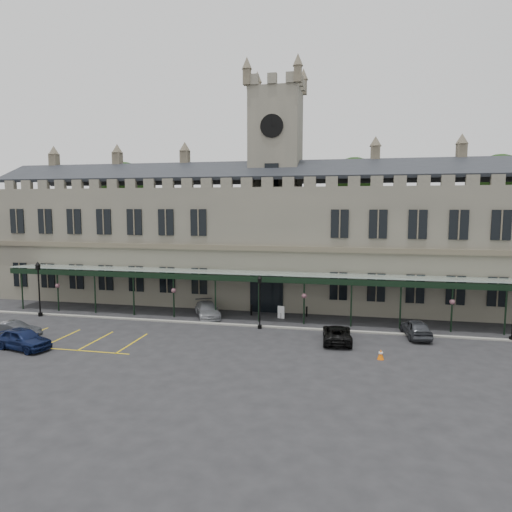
% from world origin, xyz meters
% --- Properties ---
extents(ground, '(140.00, 140.00, 0.00)m').
position_xyz_m(ground, '(0.00, 0.00, 0.00)').
color(ground, black).
extents(station_building, '(60.00, 10.36, 17.30)m').
position_xyz_m(station_building, '(0.00, 15.91, 6.47)').
color(station_building, '#635E52').
rests_on(station_building, ground).
extents(clock_tower, '(5.60, 5.60, 24.80)m').
position_xyz_m(clock_tower, '(0.00, 16.00, 13.11)').
color(clock_tower, '#635E52').
rests_on(clock_tower, ground).
extents(canopy, '(50.00, 4.10, 4.30)m').
position_xyz_m(canopy, '(0.00, 7.46, 2.40)').
color(canopy, '#8C9E93').
rests_on(canopy, ground).
extents(kerb, '(60.00, 0.40, 0.12)m').
position_xyz_m(kerb, '(0.00, 5.50, 0.06)').
color(kerb, gray).
rests_on(kerb, ground).
extents(parking_markings, '(16.00, 6.00, 0.01)m').
position_xyz_m(parking_markings, '(-14.00, -1.50, 0.00)').
color(parking_markings, gold).
rests_on(parking_markings, ground).
extents(tree_behind_left, '(6.00, 6.00, 16.00)m').
position_xyz_m(tree_behind_left, '(-22.00, 25.00, 12.81)').
color(tree_behind_left, '#332314').
rests_on(tree_behind_left, ground).
extents(tree_behind_mid, '(6.00, 6.00, 16.00)m').
position_xyz_m(tree_behind_mid, '(8.00, 25.00, 12.81)').
color(tree_behind_mid, '#332314').
rests_on(tree_behind_mid, ground).
extents(tree_behind_right, '(6.00, 6.00, 16.00)m').
position_xyz_m(tree_behind_right, '(24.00, 25.00, 12.81)').
color(tree_behind_right, '#332314').
rests_on(tree_behind_right, ground).
extents(lamp_post_left, '(0.49, 0.49, 5.13)m').
position_xyz_m(lamp_post_left, '(-20.36, 4.98, 3.04)').
color(lamp_post_left, black).
rests_on(lamp_post_left, ground).
extents(lamp_post_mid, '(0.43, 0.43, 4.54)m').
position_xyz_m(lamp_post_mid, '(0.53, 4.98, 2.69)').
color(lamp_post_mid, black).
rests_on(lamp_post_mid, ground).
extents(traffic_cone, '(0.43, 0.43, 0.69)m').
position_xyz_m(traffic_cone, '(10.00, -0.86, 0.34)').
color(traffic_cone, '#FF6908').
rests_on(traffic_cone, ground).
extents(sign_board, '(0.66, 0.24, 1.15)m').
position_xyz_m(sign_board, '(1.75, 8.75, 0.56)').
color(sign_board, black).
rests_on(sign_board, ground).
extents(bollard_left, '(0.17, 0.17, 0.98)m').
position_xyz_m(bollard_left, '(-1.17, 9.42, 0.49)').
color(bollard_left, black).
rests_on(bollard_left, ground).
extents(bollard_right, '(0.17, 0.17, 0.94)m').
position_xyz_m(bollard_right, '(3.96, 9.97, 0.47)').
color(bollard_right, black).
rests_on(bollard_right, ground).
extents(car_left_a, '(4.78, 2.80, 1.53)m').
position_xyz_m(car_left_a, '(-15.00, -3.93, 0.76)').
color(car_left_a, '#0D173A').
rests_on(car_left_a, ground).
extents(car_left_b, '(4.22, 1.80, 1.35)m').
position_xyz_m(car_left_b, '(-17.50, -1.93, 0.68)').
color(car_left_b, '#33353A').
rests_on(car_left_b, ground).
extents(car_taxi, '(3.82, 5.03, 1.36)m').
position_xyz_m(car_taxi, '(-5.00, 7.89, 0.68)').
color(car_taxi, '#95989C').
rests_on(car_taxi, ground).
extents(car_van, '(2.39, 4.66, 1.26)m').
position_xyz_m(car_van, '(7.00, 2.54, 0.63)').
color(car_van, black).
rests_on(car_van, ground).
extents(car_right_a, '(2.25, 4.40, 1.43)m').
position_xyz_m(car_right_a, '(13.00, 5.06, 0.72)').
color(car_right_a, '#33353A').
rests_on(car_right_a, ground).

